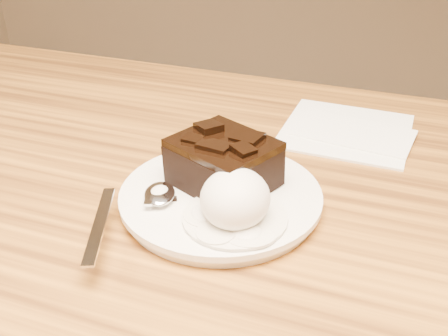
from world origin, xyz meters
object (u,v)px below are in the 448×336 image
(ice_cream_scoop, at_px, (235,199))
(spoon, at_px, (160,195))
(brownie, at_px, (224,165))
(napkin, at_px, (346,130))
(plate, at_px, (221,199))

(ice_cream_scoop, relative_size, spoon, 0.40)
(brownie, relative_size, napkin, 0.59)
(brownie, height_order, ice_cream_scoop, ice_cream_scoop)
(brownie, bearing_deg, napkin, 64.16)
(spoon, relative_size, napkin, 1.09)
(plate, height_order, ice_cream_scoop, ice_cream_scoop)
(spoon, bearing_deg, brownie, 23.07)
(brownie, distance_m, ice_cream_scoop, 0.06)
(plate, distance_m, ice_cream_scoop, 0.06)
(spoon, distance_m, napkin, 0.29)
(napkin, bearing_deg, plate, -113.63)
(plate, bearing_deg, spoon, -146.77)
(ice_cream_scoop, height_order, spoon, ice_cream_scoop)
(napkin, bearing_deg, ice_cream_scoop, -104.36)
(plate, bearing_deg, ice_cream_scoop, -53.87)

